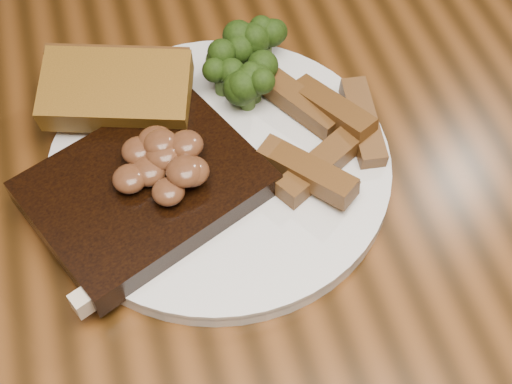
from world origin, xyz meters
TOP-DOWN VIEW (x-y plane):
  - dining_table at (0.00, 0.00)m, footprint 1.60×0.90m
  - plate at (-0.03, 0.06)m, footprint 0.31×0.31m
  - steak at (-0.10, 0.04)m, footprint 0.21×0.19m
  - steak_bone at (-0.10, -0.01)m, footprint 0.14×0.07m
  - mushroom_pile at (-0.09, 0.06)m, footprint 0.08×0.08m
  - garlic_bread at (-0.10, 0.13)m, footprint 0.13×0.10m
  - potato_wedges at (0.04, 0.05)m, footprint 0.11×0.11m
  - broccoli_cluster at (0.02, 0.15)m, footprint 0.08×0.08m

SIDE VIEW (x-z plane):
  - dining_table at x=0.00m, z-range 0.28..1.03m
  - plate at x=-0.03m, z-range 0.75..0.76m
  - steak_bone at x=-0.10m, z-range 0.76..0.78m
  - potato_wedges at x=0.04m, z-range 0.76..0.79m
  - steak at x=-0.10m, z-range 0.76..0.79m
  - garlic_bread at x=-0.10m, z-range 0.76..0.79m
  - broccoli_cluster at x=0.02m, z-range 0.76..0.80m
  - mushroom_pile at x=-0.09m, z-range 0.79..0.81m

